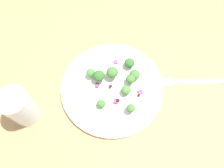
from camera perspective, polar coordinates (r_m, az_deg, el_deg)
ground_plane at (r=58.02cm, az=-1.25°, el=1.03°), size 180.00×180.00×2.00cm
plate at (r=55.13cm, az=-0.00°, el=-0.80°), size 25.76×25.76×1.70cm
dressing_pool at (r=54.73cm, az=-0.00°, el=-0.61°), size 14.94×14.94×0.20cm
broccoli_floret_0 at (r=53.77cm, az=4.87°, el=1.31°), size 2.27×2.27×2.30cm
broccoli_floret_1 at (r=56.09cm, az=4.59°, el=5.48°), size 2.59×2.59×2.62cm
broccoli_floret_2 at (r=52.69cm, az=3.68°, el=-1.60°), size 2.30×2.30×2.33cm
broccoli_floret_3 at (r=54.60cm, az=5.90°, el=2.44°), size 2.62×2.62×2.65cm
broccoli_floret_4 at (r=54.62cm, az=-5.61°, el=2.97°), size 2.16×2.16×2.19cm
broccoli_floret_5 at (r=53.53cm, az=-3.40°, el=2.14°), size 2.83×2.83×2.87cm
broccoli_floret_6 at (r=51.83cm, az=-2.87°, el=-5.18°), size 1.99×1.99×2.02cm
broccoli_floret_7 at (r=53.81cm, az=0.06°, el=3.07°), size 2.89×2.89×2.92cm
broccoli_floret_8 at (r=50.97cm, az=4.91°, el=-6.32°), size 2.03×2.03×2.05cm
cranberry_0 at (r=52.33cm, az=1.59°, el=-4.30°), size 0.88×0.88×0.88cm
cranberry_1 at (r=53.81cm, az=-0.39°, el=-0.54°), size 0.81×0.81×0.81cm
cranberry_2 at (r=53.62cm, az=7.00°, el=-2.95°), size 0.70×0.70×0.70cm
onion_bit_0 at (r=57.61cm, az=0.85°, el=5.79°), size 1.47×1.47×0.50cm
onion_bit_1 at (r=52.68cm, az=1.14°, el=-4.47°), size 1.24×1.34×0.52cm
onion_bit_2 at (r=54.37cm, az=-3.88°, el=-0.28°), size 1.31×1.47×0.40cm
onion_bit_3 at (r=54.19cm, az=7.26°, el=-2.26°), size 1.65×1.65×0.36cm
fork at (r=59.87cm, az=19.50°, el=0.60°), size 16.97×10.92×0.50cm
water_glass at (r=52.93cm, az=-22.88°, el=-5.52°), size 6.55×6.55×10.09cm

